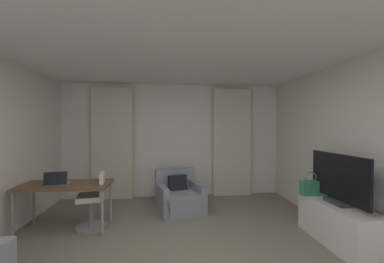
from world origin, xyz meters
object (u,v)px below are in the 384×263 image
tv_console (338,224)px  laptop (57,182)px  tv_flatscreen (338,180)px  handbag_primary (311,187)px  armchair (179,197)px  desk (66,187)px  desk_chair (94,204)px

tv_console → laptop: bearing=168.9°
tv_flatscreen → handbag_primary: size_ratio=2.96×
armchair → desk: (-1.82, -0.68, 0.41)m
laptop → tv_flatscreen: 4.11m
laptop → tv_console: laptop is taller
desk → tv_console: bearing=-12.6°
desk → tv_flatscreen: 4.04m
desk_chair → tv_console: (3.52, -0.90, -0.11)m
handbag_primary → tv_console: bearing=-74.8°
tv_console → tv_flatscreen: bearing=90.0°
laptop → tv_flatscreen: tv_flatscreen is taller
tv_flatscreen → laptop: bearing=168.9°
laptop → handbag_primary: (3.91, -0.35, -0.10)m
desk_chair → laptop: 0.65m
desk_chair → tv_console: bearing=-14.3°
laptop → desk_chair: bearing=11.6°
armchair → desk_chair: desk_chair is taller
armchair → laptop: size_ratio=2.82×
desk → tv_flatscreen: (3.94, -0.88, 0.22)m
desk → desk_chair: desk_chair is taller
desk_chair → handbag_primary: handbag_primary is taller
desk → tv_flatscreen: tv_flatscreen is taller
handbag_primary → tv_flatscreen: bearing=-74.7°
tv_console → handbag_primary: 0.61m
tv_console → tv_flatscreen: tv_flatscreen is taller
desk → tv_console: (3.94, -0.88, -0.39)m
armchair → tv_console: 2.63m
armchair → desk: bearing=-159.6°
tv_console → handbag_primary: bearing=105.2°
desk_chair → laptop: bearing=-168.4°
tv_console → tv_flatscreen: 0.61m
desk → laptop: (-0.10, -0.09, 0.11)m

